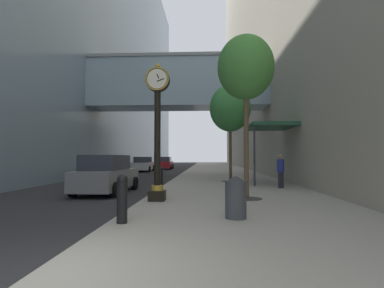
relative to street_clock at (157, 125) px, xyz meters
name	(u,v)px	position (x,y,z in m)	size (l,w,h in m)	color
ground_plane	(184,173)	(-0.59, 20.29, -2.76)	(110.00, 110.00, 0.00)	#262628
sidewalk_right	(218,171)	(2.93, 23.29, -2.69)	(7.04, 80.00, 0.14)	#9E998E
building_block_left	(86,24)	(-12.03, 23.22, 14.01)	(23.37, 80.00, 33.68)	slate
street_clock	(157,125)	(0.00, 0.00, 0.00)	(0.84, 0.55, 4.76)	black
bollard_nearest	(122,197)	(-0.23, -3.53, -2.04)	(0.25, 0.25, 1.11)	black
bollard_third	(160,179)	(-0.23, 2.16, -2.04)	(0.25, 0.25, 1.11)	black
street_tree_near	(246,69)	(3.13, 0.64, 2.10)	(2.06, 2.06, 5.95)	#333335
street_tree_mid_near	(230,109)	(3.13, 8.24, 1.83)	(2.51, 2.51, 5.91)	#333335
trash_bin	(236,196)	(2.42, -2.87, -2.08)	(0.53, 0.53, 1.05)	#383D42
pedestrian_walking	(281,170)	(5.25, 4.47, -1.77)	(0.36, 0.36, 1.62)	#23232D
storefront_awning	(269,127)	(5.21, 6.88, 0.52)	(2.40, 3.60, 3.30)	#235138
car_grey_near	(107,175)	(-2.83, 3.22, -1.93)	(2.04, 4.58, 1.72)	slate
car_red_mid	(165,163)	(-3.74, 28.57, -1.98)	(2.14, 4.67, 1.60)	#AD191E
car_white_far	(143,164)	(-5.29, 22.78, -1.98)	(2.14, 4.51, 1.60)	silver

